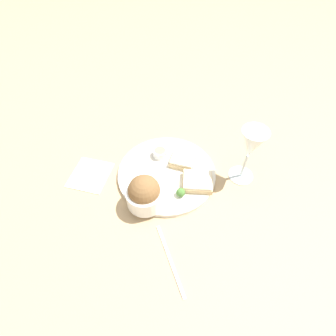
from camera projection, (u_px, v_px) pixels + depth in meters
name	position (u px, v px, depth m)	size (l,w,h in m)	color
ground_plane	(168.00, 175.00, 0.83)	(4.00, 4.00, 0.00)	tan
dinner_plate	(168.00, 173.00, 0.82)	(0.31, 0.31, 0.01)	silver
salad_bowl	(146.00, 193.00, 0.72)	(0.10, 0.10, 0.10)	white
sauce_ramekin	(161.00, 153.00, 0.85)	(0.05, 0.05, 0.03)	white
cheese_toast_near	(199.00, 181.00, 0.78)	(0.09, 0.08, 0.03)	#D1B27F
cheese_toast_far	(184.00, 159.00, 0.83)	(0.09, 0.09, 0.03)	#D1B27F
wine_glass	(252.00, 146.00, 0.72)	(0.08, 0.08, 0.19)	silver
garnish	(182.00, 192.00, 0.75)	(0.03, 0.03, 0.03)	#477533
napkin	(91.00, 175.00, 0.82)	(0.14, 0.15, 0.01)	white
fork	(172.00, 259.00, 0.66)	(0.07, 0.19, 0.01)	silver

